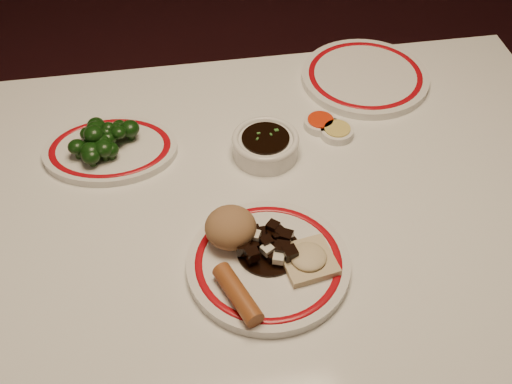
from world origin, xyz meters
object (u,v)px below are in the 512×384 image
object	(u,v)px
rice_mound	(231,227)
stirfry_heap	(270,246)
dining_table	(275,242)
soy_bowl	(265,146)
main_plate	(268,264)
broccoli_pile	(102,138)
spring_roll	(238,294)
broccoli_plate	(110,150)
fried_wonton	(308,259)

from	to	relation	value
rice_mound	stirfry_heap	distance (m)	0.07
dining_table	soy_bowl	xyz separation A→B (m)	(0.00, 0.14, 0.11)
main_plate	broccoli_pile	xyz separation A→B (m)	(-0.25, 0.31, 0.03)
rice_mound	spring_roll	distance (m)	0.12
main_plate	spring_roll	size ratio (longest dim) A/B	2.95
rice_mound	broccoli_pile	xyz separation A→B (m)	(-0.20, 0.26, -0.01)
broccoli_plate	rice_mound	bearing A→B (deg)	-53.31
main_plate	fried_wonton	size ratio (longest dim) A/B	3.45
rice_mound	soy_bowl	size ratio (longest dim) A/B	0.68
dining_table	main_plate	size ratio (longest dim) A/B	3.83
rice_mound	broccoli_pile	world-z (taller)	rice_mound
dining_table	stirfry_heap	distance (m)	0.16
main_plate	soy_bowl	distance (m)	0.26
spring_roll	broccoli_plate	bearing A→B (deg)	95.54
stirfry_heap	broccoli_pile	size ratio (longest dim) A/B	0.79
stirfry_heap	broccoli_pile	world-z (taller)	broccoli_pile
dining_table	rice_mound	size ratio (longest dim) A/B	14.61
stirfry_heap	dining_table	bearing A→B (deg)	73.86
main_plate	stirfry_heap	world-z (taller)	stirfry_heap
dining_table	main_plate	bearing A→B (deg)	-106.23
fried_wonton	main_plate	bearing A→B (deg)	167.26
broccoli_plate	stirfry_heap	bearing A→B (deg)	-49.45
rice_mound	broccoli_plate	size ratio (longest dim) A/B	0.31
main_plate	fried_wonton	xyz separation A→B (m)	(0.06, -0.01, 0.02)
dining_table	main_plate	world-z (taller)	main_plate
dining_table	broccoli_plate	distance (m)	0.35
soy_bowl	broccoli_plate	bearing A→B (deg)	170.22
dining_table	stirfry_heap	bearing A→B (deg)	-106.14
rice_mound	spring_roll	world-z (taller)	rice_mound
stirfry_heap	broccoli_plate	xyz separation A→B (m)	(-0.25, 0.29, -0.02)
spring_roll	soy_bowl	size ratio (longest dim) A/B	0.88
rice_mound	broccoli_pile	size ratio (longest dim) A/B	0.63
spring_roll	fried_wonton	size ratio (longest dim) A/B	1.17
spring_roll	main_plate	bearing A→B (deg)	27.13
spring_roll	stirfry_heap	xyz separation A→B (m)	(0.06, 0.08, -0.00)
broccoli_pile	soy_bowl	size ratio (longest dim) A/B	1.07
main_plate	fried_wonton	distance (m)	0.06
broccoli_plate	broccoli_pile	world-z (taller)	broccoli_pile
broccoli_pile	fried_wonton	bearing A→B (deg)	-45.83
rice_mound	stirfry_heap	size ratio (longest dim) A/B	0.80
broccoli_pile	soy_bowl	distance (m)	0.30
main_plate	broccoli_plate	world-z (taller)	main_plate
dining_table	broccoli_pile	xyz separation A→B (m)	(-0.29, 0.19, 0.13)
fried_wonton	broccoli_plate	bearing A→B (deg)	133.16
broccoli_pile	broccoli_plate	bearing A→B (deg)	-0.11
rice_mound	spring_roll	size ratio (longest dim) A/B	0.77
soy_bowl	spring_roll	bearing A→B (deg)	-106.81
spring_roll	stirfry_heap	size ratio (longest dim) A/B	1.03
dining_table	broccoli_plate	xyz separation A→B (m)	(-0.28, 0.19, 0.10)
dining_table	fried_wonton	bearing A→B (deg)	-80.00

